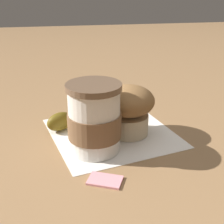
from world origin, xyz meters
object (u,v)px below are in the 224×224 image
coffee_cup (94,120)px  sugar_packet (105,179)px  muffin (129,108)px  banana (85,116)px

coffee_cup → sugar_packet: size_ratio=2.40×
coffee_cup → sugar_packet: 0.11m
muffin → banana: 0.10m
coffee_cup → muffin: size_ratio=1.24×
coffee_cup → muffin: coffee_cup is taller
banana → muffin: bearing=-125.2°
coffee_cup → sugar_packet: bearing=-178.5°
muffin → sugar_packet: (-0.15, 0.07, -0.05)m
muffin → banana: muffin is taller
muffin → sugar_packet: 0.17m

